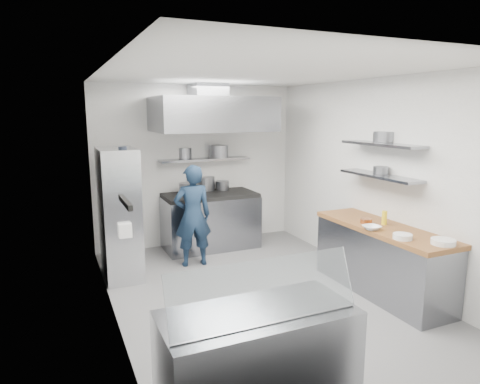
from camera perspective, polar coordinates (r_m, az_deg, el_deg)
name	(u,v)px	position (r m, az deg, el deg)	size (l,w,h in m)	color
floor	(259,294)	(5.75, 2.48, -13.38)	(5.00, 5.00, 0.00)	slate
ceiling	(260,72)	(5.27, 2.74, 15.65)	(5.00, 5.00, 0.00)	silver
wall_back	(197,166)	(7.63, -5.78, 3.52)	(3.60, 0.02, 2.80)	white
wall_front	(413,244)	(3.35, 22.11, -6.46)	(3.60, 0.02, 2.80)	white
wall_left	(110,200)	(4.82, -16.93, -1.05)	(5.00, 0.02, 2.80)	white
wall_right	(373,179)	(6.33, 17.36, 1.63)	(5.00, 0.02, 2.80)	white
gas_range	(210,222)	(7.47, -3.96, -4.03)	(1.60, 0.80, 0.90)	gray
cooktop	(210,195)	(7.36, -4.01, -0.42)	(1.57, 0.78, 0.06)	black
stock_pot_left	(187,189)	(7.27, -7.04, 0.43)	(0.28, 0.28, 0.20)	slate
stock_pot_mid	(204,183)	(7.65, -4.77, 1.14)	(0.37, 0.37, 0.24)	slate
stock_pot_right	(222,185)	(7.68, -2.35, 0.90)	(0.23, 0.23, 0.16)	slate
over_range_shelf	(205,160)	(7.50, -4.69, 4.34)	(1.60, 0.30, 0.04)	gray
shelf_pot_a	(184,153)	(7.62, -7.48, 5.22)	(0.29, 0.29, 0.18)	slate
shelf_pot_b	(219,152)	(7.58, -2.84, 5.42)	(0.33, 0.33, 0.22)	slate
extractor_hood	(213,114)	(7.06, -3.66, 10.31)	(1.90, 1.15, 0.55)	gray
hood_duct	(208,91)	(7.28, -4.33, 13.30)	(0.55, 0.55, 0.24)	slate
red_firebox	(125,169)	(7.28, -15.04, 3.03)	(0.22, 0.10, 0.26)	red
chef	(193,216)	(6.56, -6.33, -3.16)	(0.57, 0.37, 1.56)	#132339
wire_rack	(119,213)	(6.28, -15.81, -2.77)	(0.50, 0.90, 1.85)	silver
rack_bin_a	(125,230)	(5.90, -15.14, -4.86)	(0.17, 0.21, 0.19)	white
rack_bin_b	(117,187)	(6.27, -16.06, 0.68)	(0.14, 0.17, 0.16)	yellow
rack_jar	(123,153)	(5.86, -15.34, 4.99)	(0.11, 0.11, 0.18)	black
knife_strip	(125,202)	(3.92, -15.04, -1.33)	(0.04, 0.55, 0.05)	black
prep_counter_base	(381,262)	(5.92, 18.30, -8.82)	(0.62, 2.00, 0.84)	gray
prep_counter_top	(383,228)	(5.79, 18.56, -4.61)	(0.65, 2.04, 0.06)	brown
plate_stack_a	(443,242)	(5.24, 25.48, -6.02)	(0.26, 0.26, 0.06)	white
plate_stack_b	(403,236)	(5.28, 20.85, -5.57)	(0.22, 0.22, 0.06)	white
copper_pan	(366,221)	(5.86, 16.46, -3.73)	(0.15, 0.15, 0.06)	#BE6B35
squeeze_bottle	(384,218)	(5.85, 18.70, -3.27)	(0.07, 0.07, 0.18)	yellow
mixing_bowl	(372,228)	(5.56, 17.16, -4.57)	(0.22, 0.22, 0.05)	white
wall_shelf_lower	(380,176)	(5.99, 18.13, 2.07)	(0.30, 1.30, 0.04)	gray
wall_shelf_upper	(382,144)	(5.95, 18.37, 6.07)	(0.30, 1.30, 0.04)	gray
shelf_pot_c	(381,170)	(6.03, 18.25, 2.78)	(0.20, 0.20, 0.10)	slate
shelf_pot_d	(384,137)	(6.10, 18.66, 7.00)	(0.29, 0.29, 0.14)	slate
display_case	(257,363)	(3.57, 2.34, -21.77)	(1.50, 0.70, 0.85)	gray
display_glass	(265,290)	(3.17, 3.41, -12.95)	(1.47, 0.02, 0.45)	silver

